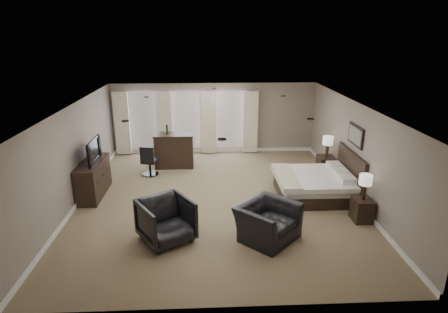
{
  "coord_description": "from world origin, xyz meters",
  "views": [
    {
      "loc": [
        -0.27,
        -9.39,
        4.43
      ],
      "look_at": [
        0.2,
        0.4,
        1.1
      ],
      "focal_mm": 30.0,
      "sensor_mm": 36.0,
      "label": 1
    }
  ],
  "objects_px": {
    "bar_stool_left": "(161,153)",
    "tv": "(91,159)",
    "lamp_near": "(365,187)",
    "dresser": "(93,178)",
    "armchair_near": "(268,216)",
    "nightstand_near": "(362,210)",
    "lamp_far": "(327,147)",
    "desk_chair": "(150,160)",
    "bed": "(311,175)",
    "bar_counter": "(174,150)",
    "armchair_far": "(166,219)",
    "nightstand_far": "(326,167)",
    "bar_stool_right": "(181,155)"
  },
  "relations": [
    {
      "from": "lamp_far",
      "to": "bar_counter",
      "type": "xyz_separation_m",
      "value": [
        -4.84,
        1.14,
        -0.41
      ]
    },
    {
      "from": "nightstand_near",
      "to": "nightstand_far",
      "type": "distance_m",
      "value": 2.9
    },
    {
      "from": "tv",
      "to": "bar_counter",
      "type": "distance_m",
      "value": 3.08
    },
    {
      "from": "lamp_far",
      "to": "dresser",
      "type": "bearing_deg",
      "value": -171.18
    },
    {
      "from": "lamp_near",
      "to": "dresser",
      "type": "bearing_deg",
      "value": 165.22
    },
    {
      "from": "nightstand_near",
      "to": "armchair_far",
      "type": "height_order",
      "value": "armchair_far"
    },
    {
      "from": "bar_stool_left",
      "to": "tv",
      "type": "bearing_deg",
      "value": -121.94
    },
    {
      "from": "bar_stool_left",
      "to": "lamp_near",
      "type": "bearing_deg",
      "value": -39.34
    },
    {
      "from": "dresser",
      "to": "bar_stool_left",
      "type": "bearing_deg",
      "value": 58.06
    },
    {
      "from": "armchair_near",
      "to": "nightstand_near",
      "type": "bearing_deg",
      "value": -29.28
    },
    {
      "from": "tv",
      "to": "lamp_far",
      "type": "bearing_deg",
      "value": -81.18
    },
    {
      "from": "bar_counter",
      "to": "tv",
      "type": "bearing_deg",
      "value": -133.2
    },
    {
      "from": "dresser",
      "to": "bar_counter",
      "type": "distance_m",
      "value": 3.04
    },
    {
      "from": "bed",
      "to": "lamp_near",
      "type": "relative_size",
      "value": 3.24
    },
    {
      "from": "tv",
      "to": "armchair_far",
      "type": "distance_m",
      "value": 3.44
    },
    {
      "from": "bed",
      "to": "armchair_far",
      "type": "relative_size",
      "value": 1.9
    },
    {
      "from": "armchair_near",
      "to": "bar_stool_right",
      "type": "xyz_separation_m",
      "value": [
        -2.21,
        4.93,
        -0.2
      ]
    },
    {
      "from": "lamp_near",
      "to": "bar_counter",
      "type": "relative_size",
      "value": 0.47
    },
    {
      "from": "bar_stool_left",
      "to": "desk_chair",
      "type": "height_order",
      "value": "desk_chair"
    },
    {
      "from": "lamp_near",
      "to": "bar_stool_left",
      "type": "bearing_deg",
      "value": 140.66
    },
    {
      "from": "nightstand_far",
      "to": "armchair_far",
      "type": "relative_size",
      "value": 0.61
    },
    {
      "from": "bar_counter",
      "to": "desk_chair",
      "type": "height_order",
      "value": "bar_counter"
    },
    {
      "from": "armchair_near",
      "to": "armchair_far",
      "type": "xyz_separation_m",
      "value": [
        -2.23,
        0.01,
        -0.01
      ]
    },
    {
      "from": "lamp_far",
      "to": "armchair_far",
      "type": "relative_size",
      "value": 0.62
    },
    {
      "from": "bar_stool_left",
      "to": "armchair_far",
      "type": "bearing_deg",
      "value": -82.37
    },
    {
      "from": "lamp_far",
      "to": "lamp_near",
      "type": "bearing_deg",
      "value": -90.0
    },
    {
      "from": "armchair_far",
      "to": "bar_stool_right",
      "type": "relative_size",
      "value": 1.55
    },
    {
      "from": "armchair_far",
      "to": "bar_stool_left",
      "type": "relative_size",
      "value": 1.45
    },
    {
      "from": "bed",
      "to": "nightstand_near",
      "type": "distance_m",
      "value": 1.74
    },
    {
      "from": "bed",
      "to": "nightstand_far",
      "type": "distance_m",
      "value": 1.73
    },
    {
      "from": "nightstand_far",
      "to": "nightstand_near",
      "type": "bearing_deg",
      "value": -90.0
    },
    {
      "from": "bed",
      "to": "bar_stool_left",
      "type": "distance_m",
      "value": 5.32
    },
    {
      "from": "nightstand_near",
      "to": "armchair_near",
      "type": "distance_m",
      "value": 2.54
    },
    {
      "from": "bed",
      "to": "dresser",
      "type": "height_order",
      "value": "bed"
    },
    {
      "from": "lamp_far",
      "to": "desk_chair",
      "type": "height_order",
      "value": "lamp_far"
    },
    {
      "from": "nightstand_far",
      "to": "lamp_near",
      "type": "distance_m",
      "value": 2.95
    },
    {
      "from": "dresser",
      "to": "armchair_near",
      "type": "distance_m",
      "value": 5.17
    },
    {
      "from": "armchair_far",
      "to": "desk_chair",
      "type": "xyz_separation_m",
      "value": [
        -0.91,
        4.0,
        -0.03
      ]
    },
    {
      "from": "nightstand_near",
      "to": "dresser",
      "type": "relative_size",
      "value": 0.33
    },
    {
      "from": "bed",
      "to": "bar_stool_left",
      "type": "bearing_deg",
      "value": 146.67
    },
    {
      "from": "bar_counter",
      "to": "bar_stool_right",
      "type": "height_order",
      "value": "bar_counter"
    },
    {
      "from": "bar_stool_left",
      "to": "desk_chair",
      "type": "distance_m",
      "value": 1.11
    },
    {
      "from": "dresser",
      "to": "nightstand_near",
      "type": "bearing_deg",
      "value": -14.78
    },
    {
      "from": "armchair_near",
      "to": "bar_counter",
      "type": "xyz_separation_m",
      "value": [
        -2.42,
        4.76,
        0.03
      ]
    },
    {
      "from": "bar_stool_right",
      "to": "armchair_near",
      "type": "bearing_deg",
      "value": -65.9
    },
    {
      "from": "nightstand_far",
      "to": "armchair_far",
      "type": "distance_m",
      "value": 5.89
    },
    {
      "from": "bar_counter",
      "to": "desk_chair",
      "type": "distance_m",
      "value": 1.05
    },
    {
      "from": "bed",
      "to": "lamp_near",
      "type": "height_order",
      "value": "bed"
    },
    {
      "from": "nightstand_near",
      "to": "dresser",
      "type": "bearing_deg",
      "value": 165.22
    },
    {
      "from": "lamp_far",
      "to": "tv",
      "type": "bearing_deg",
      "value": -171.18
    }
  ]
}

